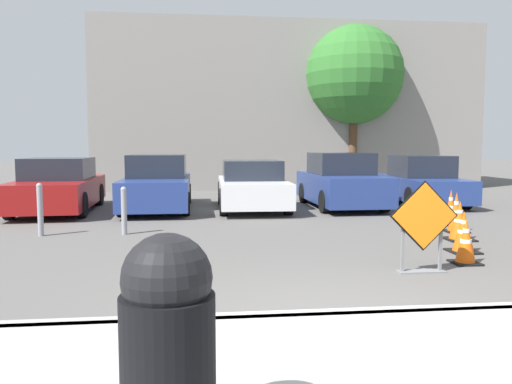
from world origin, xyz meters
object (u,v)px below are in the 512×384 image
(trash_bin, at_px, (168,340))
(road_closed_sign, at_px, (424,224))
(parked_car_second, at_px, (158,185))
(parked_car_fourth, at_px, (341,182))
(parked_car_fifth, at_px, (421,182))
(traffic_cone_fifth, at_px, (451,208))
(bollard_nearest, at_px, (124,209))
(traffic_cone_nearest, at_px, (466,242))
(traffic_cone_third, at_px, (460,221))
(traffic_cone_fourth, at_px, (456,213))
(bollard_second, at_px, (40,208))
(parked_car_third, at_px, (252,186))
(traffic_cone_second, at_px, (464,232))
(parked_car_nearest, at_px, (59,187))

(trash_bin, bearing_deg, road_closed_sign, 50.45)
(parked_car_second, relative_size, parked_car_fourth, 1.11)
(parked_car_fifth, height_order, trash_bin, parked_car_fifth)
(traffic_cone_fifth, relative_size, bollard_nearest, 0.83)
(traffic_cone_nearest, relative_size, traffic_cone_third, 0.93)
(traffic_cone_third, xyz_separation_m, traffic_cone_fourth, (0.38, 0.85, 0.04))
(parked_car_fourth, relative_size, bollard_nearest, 4.25)
(trash_bin, relative_size, bollard_second, 1.12)
(traffic_cone_nearest, distance_m, traffic_cone_third, 2.03)
(bollard_second, bearing_deg, parked_car_third, 39.23)
(parked_car_second, bearing_deg, traffic_cone_second, 130.43)
(parked_car_third, xyz_separation_m, parked_car_fourth, (2.64, 0.26, 0.07))
(road_closed_sign, height_order, bollard_second, road_closed_sign)
(parked_car_fourth, bearing_deg, bollard_nearest, 34.67)
(traffic_cone_second, relative_size, bollard_second, 0.66)
(parked_car_third, relative_size, trash_bin, 3.43)
(traffic_cone_second, height_order, parked_car_third, parked_car_third)
(parked_car_nearest, xyz_separation_m, bollard_second, (0.69, -3.85, -0.12))
(traffic_cone_nearest, xyz_separation_m, parked_car_nearest, (-7.82, 6.99, 0.34))
(parked_car_nearest, height_order, bollard_second, parked_car_nearest)
(traffic_cone_nearest, relative_size, traffic_cone_fifth, 0.86)
(traffic_cone_second, xyz_separation_m, parked_car_third, (-2.93, 6.11, 0.31))
(traffic_cone_third, bearing_deg, parked_car_fifth, 72.08)
(road_closed_sign, distance_m, bollard_nearest, 5.86)
(traffic_cone_second, height_order, parked_car_fifth, parked_car_fifth)
(traffic_cone_second, xyz_separation_m, trash_bin, (-4.54, -5.18, 0.40))
(traffic_cone_third, xyz_separation_m, parked_car_nearest, (-8.71, 5.16, 0.31))
(parked_car_nearest, xyz_separation_m, parked_car_fifth, (10.56, 0.56, 0.00))
(traffic_cone_nearest, distance_m, traffic_cone_second, 0.87)
(parked_car_nearest, distance_m, parked_car_second, 2.65)
(parked_car_nearest, height_order, parked_car_second, parked_car_second)
(traffic_cone_second, height_order, parked_car_second, parked_car_second)
(bollard_second, bearing_deg, traffic_cone_fifth, 3.10)
(parked_car_nearest, bearing_deg, traffic_cone_fifth, 157.82)
(parked_car_second, height_order, trash_bin, parked_car_second)
(traffic_cone_fifth, bearing_deg, traffic_cone_second, -113.83)
(traffic_cone_third, relative_size, parked_car_nearest, 0.17)
(traffic_cone_nearest, xyz_separation_m, parked_car_fifth, (2.74, 7.55, 0.34))
(parked_car_third, bearing_deg, traffic_cone_fourth, 133.30)
(parked_car_second, bearing_deg, traffic_cone_fifth, 151.79)
(trash_bin, relative_size, bollard_nearest, 1.22)
(traffic_cone_second, bearing_deg, traffic_cone_third, 64.62)
(traffic_cone_fourth, bearing_deg, bollard_second, 176.84)
(trash_bin, height_order, bollard_nearest, trash_bin)
(road_closed_sign, height_order, traffic_cone_third, road_closed_sign)
(parked_car_nearest, height_order, parked_car_third, parked_car_nearest)
(traffic_cone_fifth, height_order, parked_car_nearest, parked_car_nearest)
(parked_car_third, bearing_deg, traffic_cone_third, 125.26)
(bollard_second, bearing_deg, trash_bin, -68.45)
(parked_car_second, height_order, parked_car_third, parked_car_second)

